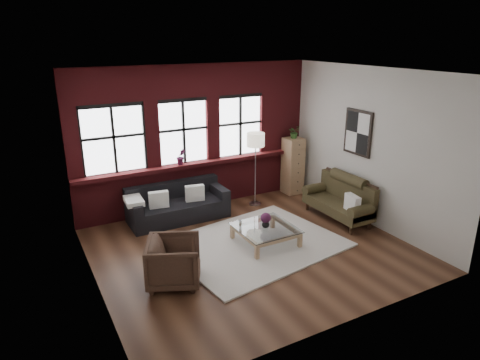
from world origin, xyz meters
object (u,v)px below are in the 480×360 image
armchair (174,262)px  drawer_chest (293,166)px  vase (266,224)px  floor_lamp (255,166)px  coffee_table (265,236)px  dark_sofa (178,203)px  vintage_settee (338,200)px

armchair → drawer_chest: 4.78m
armchair → vase: bearing=-52.6°
vase → floor_lamp: (0.84, 1.82, 0.51)m
armchair → coffee_table: bearing=-52.6°
dark_sofa → coffee_table: bearing=-61.0°
drawer_chest → floor_lamp: bearing=-168.5°
coffee_table → floor_lamp: 2.14m
dark_sofa → drawer_chest: (3.10, 0.20, 0.32)m
dark_sofa → armchair: (-0.95, -2.33, -0.00)m
dark_sofa → coffee_table: (1.03, -1.87, -0.21)m
vase → armchair: bearing=-167.0°
dark_sofa → coffee_table: dark_sofa is taller
vase → coffee_table: bearing=90.0°
coffee_table → armchair: bearing=-167.0°
coffee_table → drawer_chest: size_ratio=0.75×
vintage_settee → floor_lamp: (-1.12, 1.57, 0.48)m
dark_sofa → vintage_settee: (3.00, -1.62, 0.07)m
coffee_table → vase: bearing=-90.0°
vintage_settee → vase: vintage_settee is taller
drawer_chest → floor_lamp: 1.27m
armchair → vase: 2.03m
armchair → floor_lamp: size_ratio=0.45×
vase → drawer_chest: size_ratio=0.11×
dark_sofa → coffee_table: size_ratio=2.00×
armchair → vintage_settee: bearing=-55.4°
vase → drawer_chest: drawer_chest is taller
dark_sofa → floor_lamp: bearing=-1.4°
vintage_settee → armchair: 4.01m
vintage_settee → coffee_table: vintage_settee is taller
vase → drawer_chest: bearing=45.1°
vase → drawer_chest: (2.07, 2.07, 0.28)m
dark_sofa → vintage_settee: bearing=-28.4°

